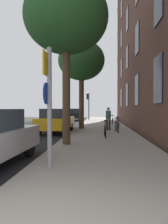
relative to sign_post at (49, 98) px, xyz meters
name	(u,v)px	position (x,y,z in m)	size (l,w,h in m)	color
ground_plane	(61,128)	(-2.02, 11.87, -1.90)	(41.80, 41.80, 0.00)	#332D28
road_asphalt	(36,128)	(-4.12, 11.87, -1.90)	(7.00, 38.00, 0.01)	black
sidewalk	(102,128)	(1.48, 11.87, -1.84)	(4.20, 38.00, 0.12)	gray
sign_post	(49,98)	(0.00, 0.00, 0.00)	(0.16, 0.60, 3.08)	gray
traffic_light	(88,102)	(-0.30, 22.56, 0.69)	(0.43, 0.24, 3.60)	black
tree_near	(66,18)	(-0.12, 3.49, 3.57)	(3.58, 3.58, 6.91)	#4C3823
tree_far	(81,61)	(-0.11, 10.46, 3.37)	(3.56, 3.56, 6.72)	#4C3823
bicycle_0	(105,130)	(1.58, 5.71, -1.42)	(0.42, 1.63, 0.93)	black
bicycle_1	(117,126)	(2.38, 7.94, -1.40)	(0.42, 1.70, 0.98)	black
bicycle_2	(118,124)	(2.60, 9.91, -1.41)	(0.52, 1.72, 0.96)	black
bicycle_3	(112,121)	(2.45, 13.76, -1.41)	(0.42, 1.72, 0.95)	black
pedestrian_0	(108,117)	(1.90, 9.35, -0.86)	(0.37, 0.37, 1.61)	#26262D
car_1	(56,120)	(-1.67, 8.60, -1.06)	(1.96, 4.38, 1.62)	orange
car_2	(75,114)	(-2.18, 23.00, -1.06)	(1.88, 4.00, 1.62)	black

